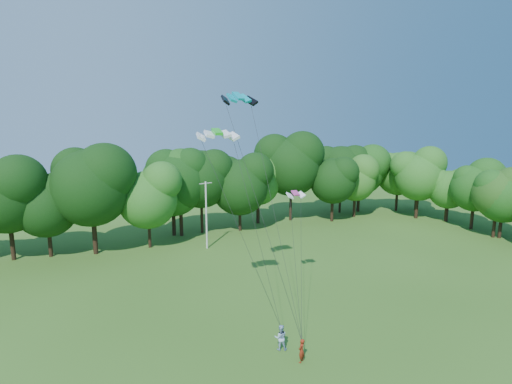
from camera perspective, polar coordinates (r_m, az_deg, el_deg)
name	(u,v)px	position (r m, az deg, el deg)	size (l,w,h in m)	color
utility_pole	(206,215)	(49.13, -7.11, -3.21)	(1.66, 0.41, 8.39)	silver
kite_flyer_left	(301,351)	(28.20, 6.51, -21.59)	(0.59, 0.39, 1.61)	maroon
kite_flyer_right	(281,337)	(29.26, 3.53, -20.03)	(0.88, 0.69, 1.81)	#A4C0E4
kite_teal	(238,96)	(32.01, -2.57, 13.53)	(2.84, 1.34, 0.73)	#0595A6
kite_green	(217,132)	(29.12, -5.58, 8.58)	(3.13, 1.75, 0.50)	green
kite_pink	(295,193)	(35.25, 5.65, -0.15)	(1.70, 0.93, 0.39)	#C7378C
tree_back_center	(180,178)	(54.52, -10.84, 1.95)	(8.79, 8.79, 12.78)	black
tree_back_east	(356,178)	(66.52, 14.03, 1.91)	(7.05, 7.05, 10.25)	black
tree_flank_east	(498,191)	(61.96, 31.28, 0.13)	(7.04, 7.04, 10.24)	#322014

